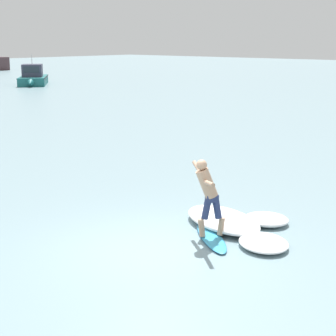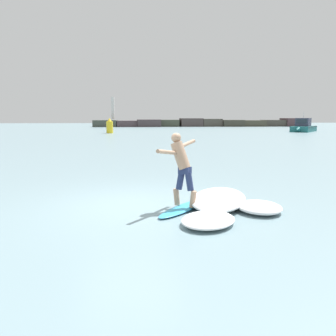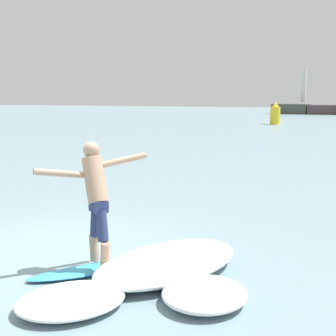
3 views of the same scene
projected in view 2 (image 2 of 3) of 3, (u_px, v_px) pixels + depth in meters
name	position (u px, v px, depth m)	size (l,w,h in m)	color
ground_plane	(132.00, 204.00, 8.19)	(200.00, 200.00, 0.00)	gray
rock_jetty_breakwater	(201.00, 123.00, 70.28)	(45.63, 4.83, 6.15)	#3F443B
surfboard	(185.00, 207.00, 7.76)	(1.66, 1.89, 0.21)	#37A0C7
surfer	(181.00, 163.00, 7.61)	(1.07, 1.35, 1.72)	tan
fishing_boat_near_jetty	(303.00, 127.00, 46.68)	(5.56, 6.06, 2.83)	#1C6263
channel_marker_buoy	(110.00, 126.00, 42.47)	(0.86, 0.86, 1.96)	yellow
wave_foam_at_tail	(208.00, 220.00, 6.64)	(1.60, 1.63, 0.20)	white
wave_foam_at_nose	(218.00, 199.00, 8.11)	(2.10, 2.69, 0.30)	white
wave_foam_beside	(259.00, 207.00, 7.50)	(1.04, 1.11, 0.23)	white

